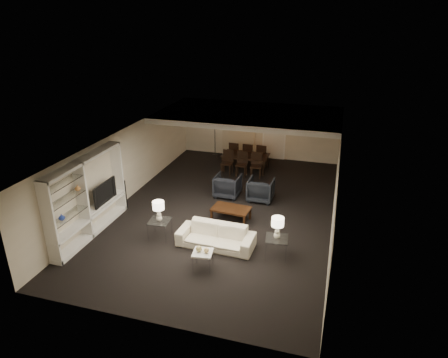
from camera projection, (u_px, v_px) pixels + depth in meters
floor at (224, 209)px, 13.33m from camera, size 11.00×11.00×0.00m
ceiling at (224, 137)px, 12.37m from camera, size 7.00×11.00×0.02m
wall_back at (259, 130)px, 17.72m from camera, size 7.00×0.02×2.50m
wall_front at (147, 274)px, 7.98m from camera, size 7.00×0.02×2.50m
wall_left at (127, 164)px, 13.76m from camera, size 0.02×11.00×2.50m
wall_right at (336, 187)px, 11.94m from camera, size 0.02×11.00×2.50m
ceiling_soffit at (249, 115)px, 15.51m from camera, size 7.00×4.00×0.20m
curtains at (239, 130)px, 17.90m from camera, size 1.50×0.12×2.40m
door at (274, 136)px, 17.59m from camera, size 0.90×0.05×2.10m
painting at (307, 127)px, 17.02m from camera, size 0.95×0.04×0.65m
media_unit at (88, 198)px, 11.44m from camera, size 0.38×3.40×2.35m
pendant_light at (257, 127)px, 15.61m from camera, size 0.52×0.52×0.24m
sofa at (216, 236)px, 11.12m from camera, size 2.18×0.93×0.63m
coffee_table at (231, 214)px, 12.57m from camera, size 1.24×0.79×0.42m
armchair_left at (228, 186)px, 14.16m from camera, size 0.88×0.90×0.80m
armchair_right at (261, 190)px, 13.85m from camera, size 0.87×0.89×0.80m
side_table_left at (160, 229)px, 11.57m from camera, size 0.63×0.63×0.55m
side_table_right at (276, 247)px, 10.69m from camera, size 0.65×0.65×0.55m
table_lamp_left at (159, 211)px, 11.35m from camera, size 0.34×0.34×0.61m
table_lamp_right at (277, 228)px, 10.47m from camera, size 0.37×0.37×0.61m
marble_table at (203, 260)px, 10.17m from camera, size 0.55×0.55×0.49m
gold_gourd_a at (199, 249)px, 10.07m from camera, size 0.16×0.16×0.16m
gold_gourd_b at (206, 250)px, 10.02m from camera, size 0.14×0.14×0.14m
television at (102, 192)px, 12.04m from camera, size 1.13×0.15×0.65m
vase_blue at (62, 217)px, 10.41m from camera, size 0.17×0.17×0.17m
vase_amber at (78, 188)px, 10.92m from camera, size 0.16×0.16×0.17m
floor_speaker at (124, 195)px, 13.21m from camera, size 0.14×0.14×1.01m
dining_table at (245, 163)px, 16.53m from camera, size 1.90×1.09×0.66m
chair_nl at (227, 163)px, 16.05m from camera, size 0.46×0.46×0.98m
chair_nm at (241, 164)px, 15.90m from camera, size 0.48×0.48×0.98m
chair_nr at (256, 166)px, 15.74m from camera, size 0.50×0.50×0.98m
chair_fl at (235, 153)px, 17.20m from camera, size 0.49×0.49×0.98m
chair_fm at (249, 154)px, 17.05m from camera, size 0.48×0.48×0.98m
chair_fr at (263, 155)px, 16.89m from camera, size 0.51×0.51×0.98m
floor_lamp at (215, 136)px, 18.10m from camera, size 0.31×0.31×1.78m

